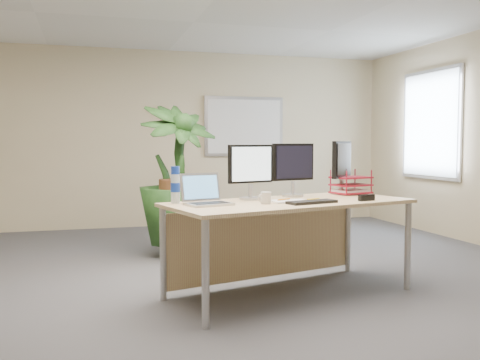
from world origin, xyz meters
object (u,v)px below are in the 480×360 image
object	(u,v)px
desk	(282,220)
floor_plant	(177,190)
monitor_right	(293,166)
monitor_left	(251,168)
laptop	(205,197)

from	to	relation	value
desk	floor_plant	size ratio (longest dim) A/B	1.49
desk	monitor_right	size ratio (longest dim) A/B	4.61
floor_plant	monitor_left	xyz separation A→B (m)	(0.38, -1.60, 0.32)
desk	monitor_left	world-z (taller)	monitor_left
desk	laptop	size ratio (longest dim) A/B	5.51
laptop	floor_plant	bearing A→B (deg)	87.72
desk	monitor_left	size ratio (longest dim) A/B	4.72
desk	monitor_right	xyz separation A→B (m)	(0.20, 0.25, 0.45)
floor_plant	laptop	world-z (taller)	floor_plant
monitor_right	desk	bearing A→B (deg)	-128.50
desk	floor_plant	world-z (taller)	floor_plant
monitor_left	monitor_right	size ratio (longest dim) A/B	0.98
monitor_left	laptop	distance (m)	0.56
monitor_right	monitor_left	bearing A→B (deg)	-161.38
desk	floor_plant	bearing A→B (deg)	110.48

